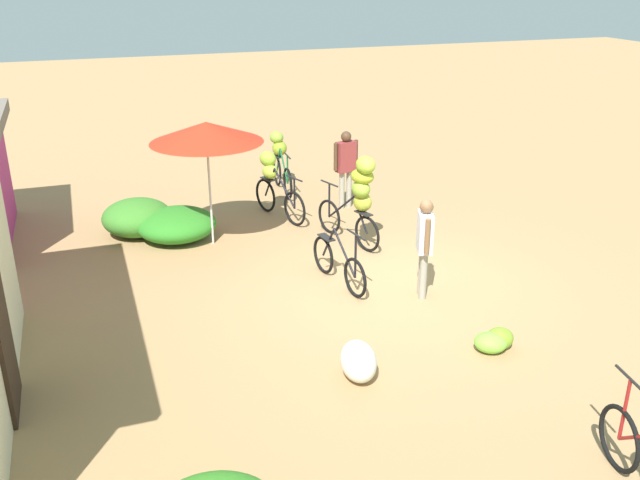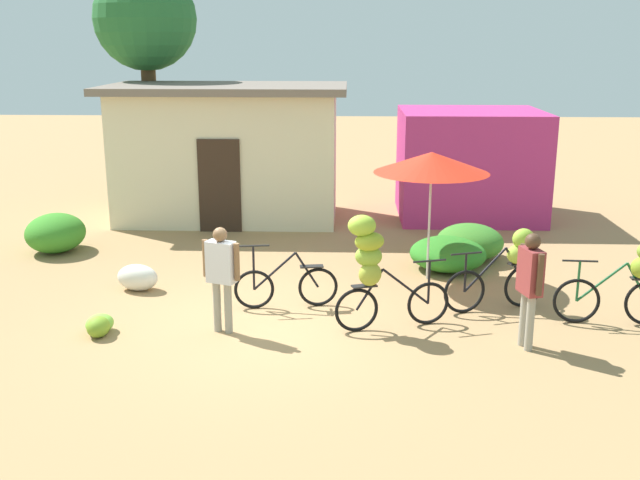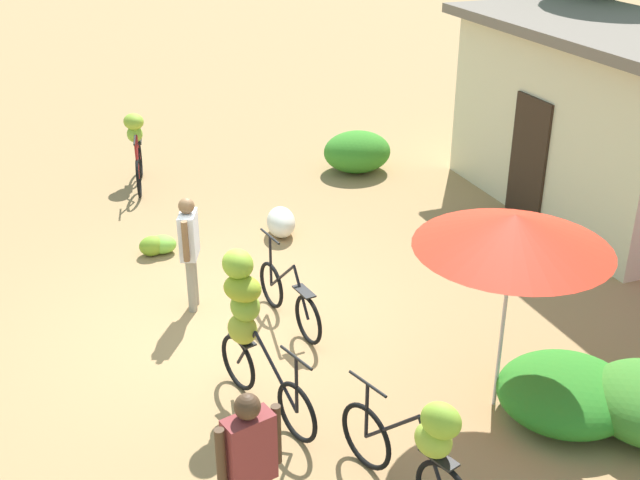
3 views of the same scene
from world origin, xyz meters
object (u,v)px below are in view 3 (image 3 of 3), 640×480
at_px(market_umbrella, 514,231).
at_px(person_vendor, 189,243).
at_px(bicycle_near_pile, 289,299).
at_px(bicycle_leftmost, 136,143).
at_px(produce_sack, 281,222).
at_px(bicycle_by_shop, 421,445).
at_px(building_low, 600,118).
at_px(bicycle_center_loaded, 248,317).
at_px(banana_pile_on_ground, 157,245).
at_px(person_bystander, 250,460).

bearing_deg(market_umbrella, person_vendor, -140.89).
bearing_deg(bicycle_near_pile, bicycle_leftmost, -170.00).
relative_size(market_umbrella, produce_sack, 3.16).
bearing_deg(bicycle_leftmost, bicycle_by_shop, 6.64).
relative_size(building_low, bicycle_by_shop, 3.30).
height_order(bicycle_by_shop, person_vendor, person_vendor).
xyz_separation_m(bicycle_leftmost, person_vendor, (4.79, -0.05, 0.19)).
height_order(building_low, bicycle_center_loaded, building_low).
height_order(market_umbrella, produce_sack, market_umbrella).
relative_size(banana_pile_on_ground, produce_sack, 0.87).
bearing_deg(person_bystander, bicycle_leftmost, 177.11).
relative_size(building_low, produce_sack, 7.68).
relative_size(building_low, banana_pile_on_ground, 8.80).
xyz_separation_m(market_umbrella, person_vendor, (-3.15, -2.56, -1.10)).
relative_size(bicycle_center_loaded, banana_pile_on_ground, 2.79).
height_order(building_low, produce_sack, building_low).
height_order(bicycle_near_pile, person_vendor, person_vendor).
bearing_deg(building_low, banana_pile_on_ground, -96.07).
relative_size(bicycle_leftmost, person_bystander, 1.05).
height_order(bicycle_leftmost, person_bystander, person_bystander).
xyz_separation_m(bicycle_center_loaded, produce_sack, (-3.84, 1.59, -0.79)).
height_order(bicycle_near_pile, person_bystander, person_bystander).
height_order(bicycle_near_pile, bicycle_center_loaded, bicycle_center_loaded).
relative_size(market_umbrella, bicycle_by_shop, 1.36).
relative_size(bicycle_by_shop, person_vendor, 1.06).
distance_m(bicycle_leftmost, person_vendor, 4.79).
distance_m(market_umbrella, bicycle_near_pile, 3.26).
bearing_deg(bicycle_leftmost, bicycle_near_pile, 10.00).
distance_m(bicycle_by_shop, person_bystander, 1.53).
height_order(market_umbrella, bicycle_leftmost, market_umbrella).
distance_m(bicycle_by_shop, person_vendor, 4.37).
relative_size(bicycle_leftmost, bicycle_center_loaded, 0.99).
height_order(building_low, market_umbrella, building_low).
distance_m(bicycle_center_loaded, banana_pile_on_ground, 3.98).
bearing_deg(person_vendor, person_bystander, -5.53).
xyz_separation_m(bicycle_by_shop, produce_sack, (-5.93, 0.66, -0.49)).
bearing_deg(bicycle_leftmost, person_bystander, -2.89).
bearing_deg(bicycle_center_loaded, bicycle_leftmost, -179.07).
bearing_deg(person_bystander, building_low, 125.07).
distance_m(market_umbrella, banana_pile_on_ground, 5.91).
height_order(building_low, person_bystander, building_low).
relative_size(market_umbrella, person_bystander, 1.39).
relative_size(bicycle_by_shop, person_bystander, 1.02).
xyz_separation_m(bicycle_near_pile, banana_pile_on_ground, (-2.55, -1.20, -0.21)).
distance_m(building_low, bicycle_leftmost, 7.91).
bearing_deg(market_umbrella, bicycle_leftmost, -162.44).
distance_m(bicycle_leftmost, bicycle_by_shop, 9.07).
bearing_deg(person_bystander, banana_pile_on_ground, 177.68).
bearing_deg(bicycle_by_shop, produce_sack, 173.70).
bearing_deg(bicycle_near_pile, person_bystander, -23.21).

